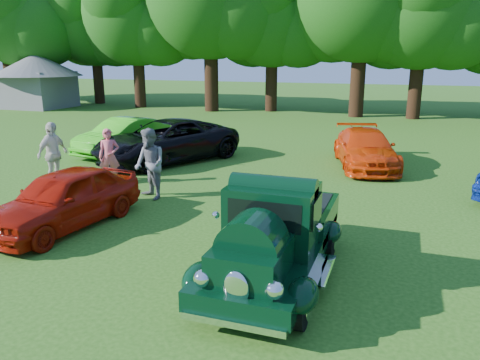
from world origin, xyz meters
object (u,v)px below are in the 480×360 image
(gazebo, at_px, (37,74))
(back_car_lime, at_px, (123,136))
(spectator_white, at_px, (53,154))
(spectator_grey, at_px, (150,164))
(red_convertible, at_px, (64,199))
(spectator_pink, at_px, (109,156))
(back_car_orange, at_px, (365,149))
(hero_pickup, at_px, (275,236))
(back_car_black, at_px, (166,141))

(gazebo, bearing_deg, back_car_lime, -39.38)
(spectator_white, bearing_deg, gazebo, 46.87)
(spectator_grey, bearing_deg, red_convertible, -73.09)
(red_convertible, bearing_deg, back_car_lime, 120.69)
(spectator_white, height_order, gazebo, gazebo)
(red_convertible, xyz_separation_m, spectator_pink, (-1.18, 3.46, 0.17))
(back_car_orange, relative_size, spectator_pink, 2.64)
(spectator_pink, bearing_deg, red_convertible, -103.13)
(back_car_lime, height_order, spectator_grey, spectator_grey)
(red_convertible, height_order, spectator_grey, spectator_grey)
(back_car_orange, relative_size, gazebo, 0.68)
(hero_pickup, relative_size, gazebo, 0.67)
(red_convertible, xyz_separation_m, back_car_lime, (-3.31, 7.48, 0.03))
(spectator_pink, height_order, spectator_grey, spectator_grey)
(spectator_pink, distance_m, gazebo, 23.93)
(back_car_orange, xyz_separation_m, spectator_grey, (-5.07, -5.72, 0.31))
(hero_pickup, bearing_deg, spectator_pink, 145.59)
(hero_pickup, distance_m, spectator_grey, 5.47)
(back_car_black, xyz_separation_m, gazebo, (-17.44, 13.18, 1.65))
(gazebo, bearing_deg, red_convertible, -47.16)
(red_convertible, height_order, spectator_white, spectator_white)
(back_car_black, height_order, back_car_orange, back_car_black)
(hero_pickup, height_order, spectator_white, spectator_white)
(spectator_grey, distance_m, spectator_white, 3.36)
(back_car_lime, relative_size, back_car_black, 0.77)
(back_car_orange, distance_m, gazebo, 27.00)
(back_car_lime, distance_m, spectator_pink, 4.55)
(back_car_lime, relative_size, spectator_grey, 2.19)
(hero_pickup, xyz_separation_m, spectator_white, (-7.68, 3.58, 0.21))
(red_convertible, xyz_separation_m, spectator_white, (-2.62, 2.77, 0.28))
(spectator_grey, bearing_deg, spectator_pink, -173.17)
(back_car_black, distance_m, gazebo, 21.93)
(spectator_grey, relative_size, gazebo, 0.29)
(back_car_black, relative_size, gazebo, 0.84)
(spectator_white, relative_size, gazebo, 0.29)
(hero_pickup, relative_size, back_car_black, 0.80)
(hero_pickup, xyz_separation_m, back_car_orange, (0.75, 9.05, -0.10))
(red_convertible, bearing_deg, back_car_orange, 61.68)
(hero_pickup, bearing_deg, red_convertible, 170.92)
(back_car_black, xyz_separation_m, spectator_white, (-1.59, -3.97, 0.19))
(back_car_orange, height_order, spectator_white, spectator_white)
(spectator_pink, height_order, gazebo, gazebo)
(hero_pickup, height_order, spectator_pink, hero_pickup)
(gazebo, bearing_deg, hero_pickup, -41.38)
(red_convertible, height_order, back_car_orange, red_convertible)
(spectator_pink, relative_size, spectator_grey, 0.88)
(red_convertible, distance_m, back_car_lime, 8.18)
(back_car_orange, bearing_deg, spectator_pink, -160.28)
(red_convertible, relative_size, spectator_pink, 2.32)
(back_car_black, bearing_deg, spectator_pink, -65.31)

